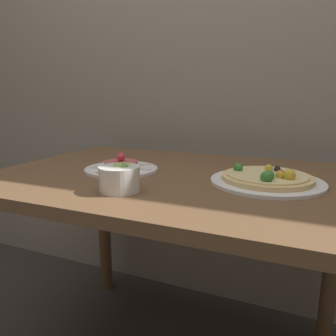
% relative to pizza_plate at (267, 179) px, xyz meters
% --- Properties ---
extents(back_wall, '(8.00, 0.05, 2.60)m').
position_rel_pizza_plate_xyz_m(back_wall, '(-0.30, 0.54, 0.53)').
color(back_wall, gray).
rests_on(back_wall, ground_plane).
extents(dining_table, '(1.18, 0.83, 0.76)m').
position_rel_pizza_plate_xyz_m(dining_table, '(-0.30, 0.00, -0.12)').
color(dining_table, brown).
rests_on(dining_table, ground_plane).
extents(pizza_plate, '(0.33, 0.33, 0.06)m').
position_rel_pizza_plate_xyz_m(pizza_plate, '(0.00, 0.00, 0.00)').
color(pizza_plate, white).
rests_on(pizza_plate, dining_table).
extents(tartare_plate, '(0.25, 0.25, 0.06)m').
position_rel_pizza_plate_xyz_m(tartare_plate, '(-0.48, -0.02, -0.00)').
color(tartare_plate, white).
rests_on(tartare_plate, dining_table).
extents(small_bowl, '(0.11, 0.11, 0.08)m').
position_rel_pizza_plate_xyz_m(small_bowl, '(-0.36, -0.24, 0.02)').
color(small_bowl, white).
rests_on(small_bowl, dining_table).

